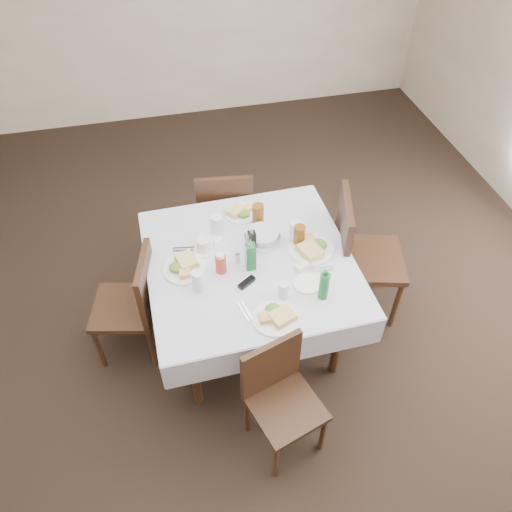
# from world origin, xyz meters

# --- Properties ---
(ground_plane) EXTENTS (7.00, 7.00, 0.00)m
(ground_plane) POSITION_xyz_m (0.00, 0.00, 0.00)
(ground_plane) COLOR black
(room_shell) EXTENTS (6.04, 7.04, 2.80)m
(room_shell) POSITION_xyz_m (0.00, 0.00, 1.71)
(room_shell) COLOR #BBA78C
(room_shell) RESTS_ON ground
(dining_table) EXTENTS (1.36, 1.36, 0.76)m
(dining_table) POSITION_xyz_m (0.23, 0.15, 0.68)
(dining_table) COLOR black
(dining_table) RESTS_ON ground
(chair_north) EXTENTS (0.48, 0.48, 0.91)m
(chair_north) POSITION_xyz_m (0.21, 0.97, 0.52)
(chair_north) COLOR black
(chair_north) RESTS_ON ground
(chair_south) EXTENTS (0.49, 0.49, 0.82)m
(chair_south) POSITION_xyz_m (0.22, -0.65, 0.47)
(chair_south) COLOR black
(chair_south) RESTS_ON ground
(chair_east) EXTENTS (0.60, 0.60, 1.03)m
(chair_east) POSITION_xyz_m (1.04, 0.24, 0.59)
(chair_east) COLOR black
(chair_east) RESTS_ON ground
(chair_west) EXTENTS (0.50, 0.50, 0.89)m
(chair_west) POSITION_xyz_m (-0.55, 0.20, 0.51)
(chair_west) COLOR black
(chair_west) RESTS_ON ground
(meal_north) EXTENTS (0.24, 0.24, 0.05)m
(meal_north) POSITION_xyz_m (0.27, 0.61, 0.78)
(meal_north) COLOR white
(meal_north) RESTS_ON dining_table
(meal_south) EXTENTS (0.27, 0.27, 0.06)m
(meal_south) POSITION_xyz_m (0.28, -0.35, 0.79)
(meal_south) COLOR white
(meal_south) RESTS_ON dining_table
(meal_east) EXTENTS (0.30, 0.30, 0.07)m
(meal_east) POSITION_xyz_m (0.65, 0.14, 0.79)
(meal_east) COLOR white
(meal_east) RESTS_ON dining_table
(meal_west) EXTENTS (0.27, 0.27, 0.06)m
(meal_west) POSITION_xyz_m (-0.20, 0.17, 0.79)
(meal_west) COLOR white
(meal_west) RESTS_ON dining_table
(side_plate_a) EXTENTS (0.17, 0.17, 0.01)m
(side_plate_a) POSITION_xyz_m (0.01, 0.41, 0.77)
(side_plate_a) COLOR white
(side_plate_a) RESTS_ON dining_table
(side_plate_b) EXTENTS (0.17, 0.17, 0.01)m
(side_plate_b) POSITION_xyz_m (0.53, -0.14, 0.77)
(side_plate_b) COLOR white
(side_plate_b) RESTS_ON dining_table
(water_n) EXTENTS (0.08, 0.08, 0.15)m
(water_n) POSITION_xyz_m (0.07, 0.45, 0.84)
(water_n) COLOR silver
(water_n) RESTS_ON dining_table
(water_s) EXTENTS (0.06, 0.06, 0.12)m
(water_s) POSITION_xyz_m (0.36, -0.20, 0.82)
(water_s) COLOR silver
(water_s) RESTS_ON dining_table
(water_e) EXTENTS (0.08, 0.08, 0.15)m
(water_e) POSITION_xyz_m (0.57, 0.27, 0.84)
(water_e) COLOR silver
(water_e) RESTS_ON dining_table
(water_w) EXTENTS (0.08, 0.08, 0.15)m
(water_w) POSITION_xyz_m (-0.12, -0.02, 0.83)
(water_w) COLOR silver
(water_w) RESTS_ON dining_table
(iced_tea_a) EXTENTS (0.08, 0.08, 0.17)m
(iced_tea_a) POSITION_xyz_m (0.37, 0.48, 0.85)
(iced_tea_a) COLOR brown
(iced_tea_a) RESTS_ON dining_table
(iced_tea_b) EXTENTS (0.08, 0.08, 0.16)m
(iced_tea_b) POSITION_xyz_m (0.58, 0.22, 0.84)
(iced_tea_b) COLOR brown
(iced_tea_b) RESTS_ON dining_table
(bread_basket) EXTENTS (0.24, 0.24, 0.08)m
(bread_basket) POSITION_xyz_m (0.35, 0.31, 0.80)
(bread_basket) COLOR silver
(bread_basket) RESTS_ON dining_table
(oil_cruet_dark) EXTENTS (0.05, 0.05, 0.21)m
(oil_cruet_dark) POSITION_xyz_m (0.26, 0.23, 0.85)
(oil_cruet_dark) COLOR black
(oil_cruet_dark) RESTS_ON dining_table
(oil_cruet_green) EXTENTS (0.06, 0.06, 0.25)m
(oil_cruet_green) POSITION_xyz_m (0.22, 0.08, 0.87)
(oil_cruet_green) COLOR #18682A
(oil_cruet_green) RESTS_ON dining_table
(ketchup_bottle) EXTENTS (0.07, 0.07, 0.15)m
(ketchup_bottle) POSITION_xyz_m (0.03, 0.10, 0.83)
(ketchup_bottle) COLOR #AF3220
(ketchup_bottle) RESTS_ON dining_table
(salt_shaker) EXTENTS (0.03, 0.03, 0.08)m
(salt_shaker) POSITION_xyz_m (0.15, 0.15, 0.80)
(salt_shaker) COLOR white
(salt_shaker) RESTS_ON dining_table
(pepper_shaker) EXTENTS (0.03, 0.03, 0.07)m
(pepper_shaker) POSITION_xyz_m (0.24, 0.09, 0.80)
(pepper_shaker) COLOR #3B2818
(pepper_shaker) RESTS_ON dining_table
(coffee_mug) EXTENTS (0.15, 0.14, 0.10)m
(coffee_mug) POSITION_xyz_m (-0.04, 0.30, 0.81)
(coffee_mug) COLOR white
(coffee_mug) RESTS_ON dining_table
(sunglasses) EXTENTS (0.12, 0.10, 0.03)m
(sunglasses) POSITION_xyz_m (0.17, -0.05, 0.77)
(sunglasses) COLOR black
(sunglasses) RESTS_ON dining_table
(green_bottle) EXTENTS (0.06, 0.06, 0.23)m
(green_bottle) POSITION_xyz_m (0.59, -0.25, 0.86)
(green_bottle) COLOR #18682A
(green_bottle) RESTS_ON dining_table
(sugar_caddy) EXTENTS (0.10, 0.08, 0.04)m
(sugar_caddy) POSITION_xyz_m (0.54, -0.01, 0.79)
(sugar_caddy) COLOR white
(sugar_caddy) RESTS_ON dining_table
(cutlery_n) EXTENTS (0.07, 0.16, 0.01)m
(cutlery_n) POSITION_xyz_m (0.37, 0.62, 0.77)
(cutlery_n) COLOR silver
(cutlery_n) RESTS_ON dining_table
(cutlery_s) EXTENTS (0.07, 0.16, 0.01)m
(cutlery_s) POSITION_xyz_m (0.11, -0.26, 0.77)
(cutlery_s) COLOR silver
(cutlery_s) RESTS_ON dining_table
(cutlery_e) EXTENTS (0.16, 0.06, 0.01)m
(cutlery_e) POSITION_xyz_m (0.66, -0.04, 0.77)
(cutlery_e) COLOR silver
(cutlery_e) RESTS_ON dining_table
(cutlery_w) EXTENTS (0.18, 0.07, 0.01)m
(cutlery_w) POSITION_xyz_m (-0.16, 0.34, 0.77)
(cutlery_w) COLOR silver
(cutlery_w) RESTS_ON dining_table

